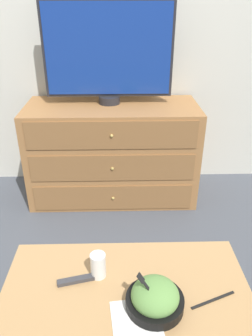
% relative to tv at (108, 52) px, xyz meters
% --- Properties ---
extents(ground_plane, '(12.00, 12.00, 0.00)m').
position_rel_tv_xyz_m(ground_plane, '(-0.08, 0.25, -1.15)').
color(ground_plane, '#474C56').
extents(wall_back, '(12.00, 0.05, 2.60)m').
position_rel_tv_xyz_m(wall_back, '(-0.08, 0.27, 0.15)').
color(wall_back, silver).
rests_on(wall_back, ground_plane).
extents(dresser, '(1.32, 0.57, 0.78)m').
position_rel_tv_xyz_m(dresser, '(0.02, -0.06, -0.76)').
color(dresser, '#9E6B3D').
rests_on(dresser, ground_plane).
extents(tv, '(0.94, 0.16, 0.72)m').
position_rel_tv_xyz_m(tv, '(0.00, 0.00, 0.00)').
color(tv, '#232328').
rests_on(tv, dresser).
extents(coffee_table, '(1.01, 0.56, 0.46)m').
position_rel_tv_xyz_m(coffee_table, '(0.09, -1.52, -0.76)').
color(coffee_table, tan).
rests_on(coffee_table, ground_plane).
extents(takeout_bowl, '(0.22, 0.22, 0.17)m').
position_rel_tv_xyz_m(takeout_bowl, '(0.20, -1.60, -0.65)').
color(takeout_bowl, black).
rests_on(takeout_bowl, coffee_table).
extents(drink_cup, '(0.07, 0.07, 0.11)m').
position_rel_tv_xyz_m(drink_cup, '(-0.03, -1.44, -0.64)').
color(drink_cup, beige).
rests_on(drink_cup, coffee_table).
extents(napkin, '(0.20, 0.20, 0.00)m').
position_rel_tv_xyz_m(napkin, '(0.12, -1.66, -0.69)').
color(napkin, white).
rests_on(napkin, coffee_table).
extents(knife, '(0.19, 0.08, 0.01)m').
position_rel_tv_xyz_m(knife, '(0.43, -1.58, -0.69)').
color(knife, black).
rests_on(knife, coffee_table).
extents(remote_control, '(0.16, 0.06, 0.02)m').
position_rel_tv_xyz_m(remote_control, '(-0.12, -1.47, -0.68)').
color(remote_control, '#38383D').
rests_on(remote_control, coffee_table).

